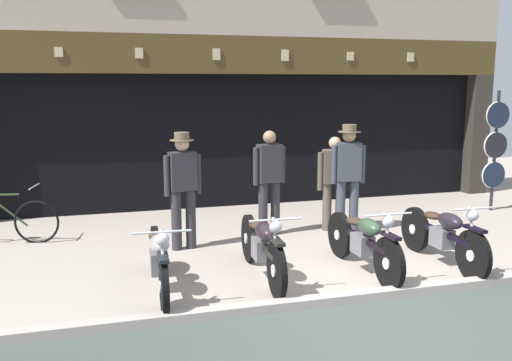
{
  "coord_description": "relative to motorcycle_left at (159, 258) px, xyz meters",
  "views": [
    {
      "loc": [
        -2.91,
        -5.38,
        2.43
      ],
      "look_at": [
        -0.55,
        2.71,
        0.96
      ],
      "focal_mm": 39.36,
      "sensor_mm": 36.0,
      "label": 1
    }
  ],
  "objects": [
    {
      "name": "ground",
      "position": [
        2.24,
        -1.97,
        -0.45
      ],
      "size": [
        22.93,
        22.0,
        0.18
      ],
      "color": "#A4978C"
    },
    {
      "name": "salesman_left",
      "position": [
        0.55,
        1.65,
        0.56
      ],
      "size": [
        0.55,
        0.35,
        1.73
      ],
      "rotation": [
        0.0,
        0.0,
        3.29
      ],
      "color": "#2D2D33",
      "rests_on": "ground"
    },
    {
      "name": "motorcycle_center_right",
      "position": [
        3.79,
        -0.06,
        0.01
      ],
      "size": [
        0.62,
        1.97,
        0.92
      ],
      "rotation": [
        0.0,
        0.0,
        3.13
      ],
      "color": "black",
      "rests_on": "ground"
    },
    {
      "name": "leaning_bicycle",
      "position": [
        -2.08,
        2.7,
        -0.05
      ],
      "size": [
        1.68,
        0.53,
        0.93
      ],
      "rotation": [
        0.0,
        0.0,
        -1.77
      ],
      "color": "black",
      "rests_on": "ground"
    },
    {
      "name": "motorcycle_left",
      "position": [
        0.0,
        0.0,
        0.0
      ],
      "size": [
        0.62,
        1.99,
        0.9
      ],
      "rotation": [
        0.0,
        0.0,
        3.1
      ],
      "color": "black",
      "rests_on": "ground"
    },
    {
      "name": "motorcycle_center",
      "position": [
        2.62,
        -0.04,
        0.01
      ],
      "size": [
        0.62,
        1.97,
        0.91
      ],
      "rotation": [
        0.0,
        0.0,
        3.16
      ],
      "color": "black",
      "rests_on": "ground"
    },
    {
      "name": "assistant_far_right",
      "position": [
        3.12,
        2.03,
        0.45
      ],
      "size": [
        0.55,
        0.28,
        1.56
      ],
      "rotation": [
        0.0,
        0.0,
        2.97
      ],
      "color": "brown",
      "rests_on": "ground"
    },
    {
      "name": "shop_facade",
      "position": [
        2.24,
        6.01,
        1.36
      ],
      "size": [
        11.23,
        4.42,
        6.64
      ],
      "color": "black",
      "rests_on": "ground"
    },
    {
      "name": "tyre_sign_pole",
      "position": [
        6.66,
        2.54,
        0.83
      ],
      "size": [
        0.52,
        0.06,
        2.29
      ],
      "color": "#232328",
      "rests_on": "ground"
    },
    {
      "name": "advert_board_near",
      "position": [
        0.04,
        4.42,
        1.42
      ],
      "size": [
        0.81,
        0.03,
        1.12
      ],
      "color": "silver"
    },
    {
      "name": "salesman_right",
      "position": [
        3.27,
        1.84,
        0.58
      ],
      "size": [
        0.55,
        0.36,
        1.77
      ],
      "rotation": [
        0.0,
        0.0,
        2.97
      ],
      "color": "#3D424C",
      "rests_on": "ground"
    },
    {
      "name": "motorcycle_center_left",
      "position": [
        1.29,
        0.1,
        0.01
      ],
      "size": [
        0.62,
        2.04,
        0.92
      ],
      "rotation": [
        0.0,
        0.0,
        3.1
      ],
      "color": "black",
      "rests_on": "ground"
    },
    {
      "name": "shopkeeper_center",
      "position": [
        2.0,
        2.05,
        0.52
      ],
      "size": [
        0.55,
        0.27,
        1.69
      ],
      "rotation": [
        0.0,
        0.0,
        3.29
      ],
      "color": "#2D2D33",
      "rests_on": "ground"
    }
  ]
}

